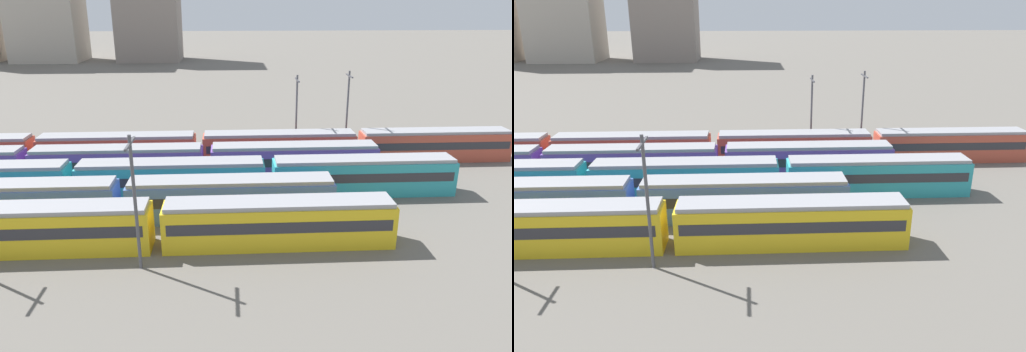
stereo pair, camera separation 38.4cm
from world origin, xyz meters
The scene contains 9 objects.
train_track_0 centered at (17.26, 0.00, 1.90)m, with size 55.80×3.06×3.75m.
train_track_1 centered at (13.59, 5.20, 1.90)m, with size 55.80×3.06×3.75m.
train_track_2 centered at (17.32, 10.40, 1.90)m, with size 74.70×3.06×3.75m.
train_track_3 centered at (20.53, 15.60, 1.90)m, with size 55.80×3.06×3.75m.
train_track_4 centered at (28.89, 20.80, 1.90)m, with size 74.70×3.06×3.75m.
catenary_pole_0 centered at (25.84, -3.08, 5.52)m, with size 0.24×3.20×9.94m.
catenary_pole_1 centered at (47.01, 23.72, 5.77)m, with size 0.24×3.20×10.43m.
catenary_pole_3 centered at (40.76, 24.02, 5.52)m, with size 0.24×3.20×9.94m.
distant_building_2 centered at (7.22, 131.95, 18.15)m, with size 19.73×17.71×36.31m, color gray.
Camera 1 is at (32.37, -34.18, 18.09)m, focal length 33.88 mm.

